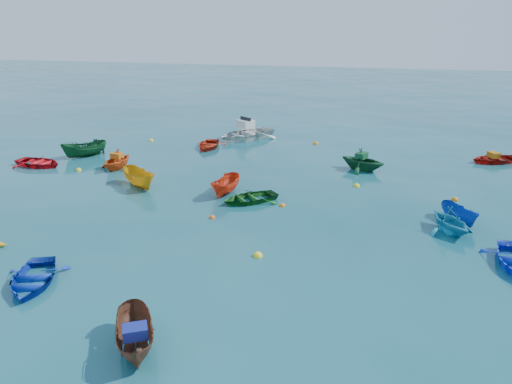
# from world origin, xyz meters

# --- Properties ---
(ground) EXTENTS (160.00, 160.00, 0.00)m
(ground) POSITION_xyz_m (0.00, 0.00, 0.00)
(ground) COLOR #0A414B
(ground) RESTS_ON ground
(dinghy_blue_sw) EXTENTS (3.27, 3.76, 0.65)m
(dinghy_blue_sw) POSITION_xyz_m (-5.75, -5.58, 0.00)
(dinghy_blue_sw) COLOR #0E33AF
(dinghy_blue_sw) RESTS_ON ground
(sampan_brown_mid) EXTENTS (2.35, 3.07, 1.12)m
(sampan_brown_mid) POSITION_xyz_m (-0.36, -8.17, 0.00)
(sampan_brown_mid) COLOR brown
(sampan_brown_mid) RESTS_ON ground
(dinghy_orange_w) EXTENTS (2.62, 2.92, 1.38)m
(dinghy_orange_w) POSITION_xyz_m (-9.91, 8.37, 0.00)
(dinghy_orange_w) COLOR #DF5015
(dinghy_orange_w) RESTS_ON ground
(sampan_yellow_mid) EXTENTS (3.15, 2.85, 1.20)m
(sampan_yellow_mid) POSITION_xyz_m (-6.90, 5.41, 0.00)
(sampan_yellow_mid) COLOR orange
(sampan_yellow_mid) RESTS_ON ground
(dinghy_green_e) EXTENTS (3.67, 3.59, 0.62)m
(dinghy_green_e) POSITION_xyz_m (-0.23, 4.56, 0.00)
(dinghy_green_e) COLOR #145719
(dinghy_green_e) RESTS_ON ground
(dinghy_cyan_se) EXTENTS (3.06, 3.19, 1.30)m
(dinghy_cyan_se) POSITION_xyz_m (9.46, 2.89, 0.00)
(dinghy_cyan_se) COLOR teal
(dinghy_cyan_se) RESTS_ON ground
(dinghy_red_nw) EXTENTS (3.56, 2.77, 0.68)m
(dinghy_red_nw) POSITION_xyz_m (-15.18, 7.72, 0.00)
(dinghy_red_nw) COLOR red
(dinghy_red_nw) RESTS_ON ground
(sampan_orange_n) EXTENTS (1.41, 2.90, 1.08)m
(sampan_orange_n) POSITION_xyz_m (-1.79, 5.42, 0.00)
(sampan_orange_n) COLOR red
(sampan_orange_n) RESTS_ON ground
(dinghy_green_n) EXTENTS (3.59, 3.38, 1.49)m
(dinghy_green_n) POSITION_xyz_m (5.26, 11.77, 0.00)
(dinghy_green_n) COLOR #104826
(dinghy_green_n) RESTS_ON ground
(dinghy_red_ne) EXTENTS (3.86, 3.39, 0.67)m
(dinghy_red_ne) POSITION_xyz_m (13.73, 15.67, 0.00)
(dinghy_red_ne) COLOR #A7150D
(dinghy_red_ne) RESTS_ON ground
(sampan_blue_far) EXTENTS (1.96, 2.53, 0.93)m
(sampan_blue_far) POSITION_xyz_m (10.02, 4.19, 0.00)
(sampan_blue_far) COLOR #0D3FA4
(sampan_blue_far) RESTS_ON ground
(dinghy_red_far) EXTENTS (2.52, 3.30, 0.64)m
(dinghy_red_far) POSITION_xyz_m (-6.01, 14.86, 0.00)
(dinghy_red_far) COLOR red
(dinghy_red_far) RESTS_ON ground
(sampan_green_far) EXTENTS (2.96, 3.12, 1.21)m
(sampan_green_far) POSITION_xyz_m (-13.50, 10.47, 0.00)
(sampan_green_far) COLOR #114A22
(sampan_green_far) RESTS_ON ground
(motorboat_white) EXTENTS (5.74, 6.05, 1.62)m
(motorboat_white) POSITION_xyz_m (-4.11, 18.43, 0.00)
(motorboat_white) COLOR silver
(motorboat_white) RESTS_ON ground
(tarp_blue_a) EXTENTS (0.86, 0.80, 0.34)m
(tarp_blue_a) POSITION_xyz_m (-0.29, -8.30, 0.73)
(tarp_blue_a) COLOR navy
(tarp_blue_a) RESTS_ON sampan_brown_mid
(tarp_orange_a) EXTENTS (0.76, 0.62, 0.33)m
(tarp_orange_a) POSITION_xyz_m (-9.90, 8.42, 0.86)
(tarp_orange_a) COLOR #CB6314
(tarp_orange_a) RESTS_ON dinghy_orange_w
(tarp_green_b) EXTENTS (0.82, 0.92, 0.36)m
(tarp_green_b) POSITION_xyz_m (5.16, 11.81, 0.93)
(tarp_green_b) COLOR #124B26
(tarp_green_b) RESTS_ON dinghy_green_n
(tarp_orange_b) EXTENTS (0.81, 0.90, 0.36)m
(tarp_orange_b) POSITION_xyz_m (13.64, 15.63, 0.51)
(tarp_orange_b) COLOR #B16C12
(tarp_orange_b) RESTS_ON dinghy_red_ne
(buoy_ye_a) EXTENTS (0.39, 0.39, 0.39)m
(buoy_ye_a) POSITION_xyz_m (1.65, -1.49, 0.00)
(buoy_ye_a) COLOR yellow
(buoy_ye_a) RESTS_ON ground
(buoy_or_b) EXTENTS (0.31, 0.31, 0.31)m
(buoy_or_b) POSITION_xyz_m (1.55, 4.31, 0.00)
(buoy_or_b) COLOR orange
(buoy_or_b) RESTS_ON ground
(buoy_ye_b) EXTENTS (0.34, 0.34, 0.34)m
(buoy_ye_b) POSITION_xyz_m (-12.11, 7.44, 0.00)
(buoy_ye_b) COLOR yellow
(buoy_ye_b) RESTS_ON ground
(buoy_or_c) EXTENTS (0.30, 0.30, 0.30)m
(buoy_or_c) POSITION_xyz_m (-1.43, 1.95, 0.00)
(buoy_or_c) COLOR #FF5F0D
(buoy_or_c) RESTS_ON ground
(buoy_ye_c) EXTENTS (0.38, 0.38, 0.38)m
(buoy_ye_c) POSITION_xyz_m (5.09, 8.39, 0.00)
(buoy_ye_c) COLOR yellow
(buoy_ye_c) RESTS_ON ground
(buoy_or_d) EXTENTS (0.37, 0.37, 0.37)m
(buoy_or_d) POSITION_xyz_m (10.25, 7.31, 0.00)
(buoy_or_d) COLOR orange
(buoy_or_d) RESTS_ON ground
(buoy_ye_d) EXTENTS (0.36, 0.36, 0.36)m
(buoy_ye_d) POSITION_xyz_m (-11.06, 15.82, 0.00)
(buoy_ye_d) COLOR yellow
(buoy_ye_d) RESTS_ON ground
(buoy_or_e) EXTENTS (0.39, 0.39, 0.39)m
(buoy_or_e) POSITION_xyz_m (1.55, 17.88, 0.00)
(buoy_or_e) COLOR orange
(buoy_or_e) RESTS_ON ground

